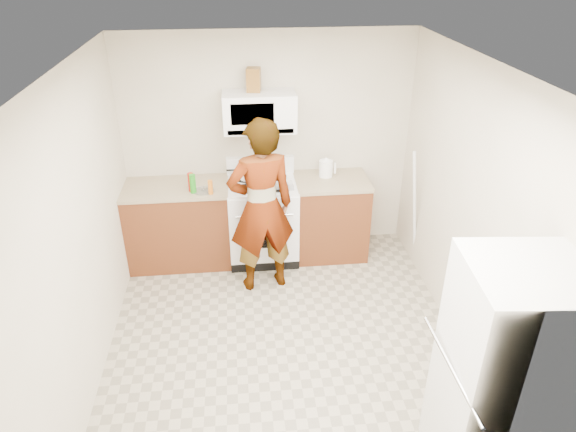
{
  "coord_description": "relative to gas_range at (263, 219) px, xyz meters",
  "views": [
    {
      "loc": [
        -0.35,
        -3.63,
        3.3
      ],
      "look_at": [
        0.09,
        0.55,
        1.01
      ],
      "focal_mm": 32.0,
      "sensor_mm": 36.0,
      "label": 1
    }
  ],
  "objects": [
    {
      "name": "floor",
      "position": [
        0.1,
        -1.48,
        -0.49
      ],
      "size": [
        3.6,
        3.6,
        0.0
      ],
      "primitive_type": "plane",
      "color": "gray",
      "rests_on": "ground"
    },
    {
      "name": "back_wall",
      "position": [
        0.1,
        0.31,
        0.76
      ],
      "size": [
        3.2,
        0.02,
        2.5
      ],
      "primitive_type": "cube",
      "color": "beige",
      "rests_on": "floor"
    },
    {
      "name": "right_wall",
      "position": [
        1.69,
        -1.48,
        0.76
      ],
      "size": [
        0.02,
        3.6,
        2.5
      ],
      "primitive_type": "cube",
      "color": "beige",
      "rests_on": "floor"
    },
    {
      "name": "cabinet_left",
      "position": [
        -0.94,
        0.01,
        -0.04
      ],
      "size": [
        1.12,
        0.62,
        0.9
      ],
      "primitive_type": "cube",
      "color": "brown",
      "rests_on": "floor"
    },
    {
      "name": "counter_left",
      "position": [
        -0.94,
        0.01,
        0.43
      ],
      "size": [
        1.14,
        0.64,
        0.03
      ],
      "primitive_type": "cube",
      "color": "tan",
      "rests_on": "cabinet_left"
    },
    {
      "name": "cabinet_right",
      "position": [
        0.78,
        0.01,
        -0.04
      ],
      "size": [
        0.8,
        0.62,
        0.9
      ],
      "primitive_type": "cube",
      "color": "brown",
      "rests_on": "floor"
    },
    {
      "name": "counter_right",
      "position": [
        0.78,
        0.01,
        0.43
      ],
      "size": [
        0.82,
        0.64,
        0.03
      ],
      "primitive_type": "cube",
      "color": "tan",
      "rests_on": "cabinet_right"
    },
    {
      "name": "gas_range",
      "position": [
        0.0,
        0.0,
        0.0
      ],
      "size": [
        0.76,
        0.65,
        1.13
      ],
      "color": "white",
      "rests_on": "floor"
    },
    {
      "name": "microwave",
      "position": [
        0.0,
        0.13,
        1.21
      ],
      "size": [
        0.76,
        0.38,
        0.4
      ],
      "primitive_type": "cube",
      "color": "white",
      "rests_on": "back_wall"
    },
    {
      "name": "person",
      "position": [
        -0.04,
        -0.57,
        0.44
      ],
      "size": [
        0.75,
        0.57,
        1.86
      ],
      "primitive_type": "imported",
      "rotation": [
        0.0,
        0.0,
        3.34
      ],
      "color": "tan",
      "rests_on": "floor"
    },
    {
      "name": "fridge",
      "position": [
        1.34,
        -2.94,
        0.36
      ],
      "size": [
        0.76,
        0.76,
        1.7
      ],
      "primitive_type": "cube",
      "rotation": [
        0.0,
        0.0,
        -0.09
      ],
      "color": "beige",
      "rests_on": "floor"
    },
    {
      "name": "kettle",
      "position": [
        0.73,
        0.11,
        0.54
      ],
      "size": [
        0.16,
        0.16,
        0.18
      ],
      "primitive_type": "cylinder",
      "rotation": [
        0.0,
        0.0,
        -0.04
      ],
      "color": "white",
      "rests_on": "counter_right"
    },
    {
      "name": "jug",
      "position": [
        -0.05,
        0.18,
        1.53
      ],
      "size": [
        0.16,
        0.16,
        0.24
      ],
      "primitive_type": "cube",
      "rotation": [
        0.0,
        0.0,
        -0.15
      ],
      "color": "brown",
      "rests_on": "microwave"
    },
    {
      "name": "saucepan",
      "position": [
        -0.14,
        0.11,
        0.53
      ],
      "size": [
        0.28,
        0.28,
        0.12
      ],
      "primitive_type": "cylinder",
      "rotation": [
        0.0,
        0.0,
        0.38
      ],
      "color": "silver",
      "rests_on": "gas_range"
    },
    {
      "name": "tray",
      "position": [
        0.2,
        -0.14,
        0.47
      ],
      "size": [
        0.26,
        0.18,
        0.05
      ],
      "primitive_type": "cube",
      "rotation": [
        0.0,
        0.0,
        0.06
      ],
      "color": "white",
      "rests_on": "gas_range"
    },
    {
      "name": "bottle_spray",
      "position": [
        -0.75,
        -0.12,
        0.55
      ],
      "size": [
        0.07,
        0.07,
        0.2
      ],
      "primitive_type": "cylinder",
      "rotation": [
        0.0,
        0.0,
        0.21
      ],
      "color": "#B8180D",
      "rests_on": "counter_left"
    },
    {
      "name": "bottle_hot_sauce",
      "position": [
        -0.55,
        -0.22,
        0.53
      ],
      "size": [
        0.05,
        0.05,
        0.15
      ],
      "primitive_type": "cylinder",
      "rotation": [
        0.0,
        0.0,
        0.02
      ],
      "color": "orange",
      "rests_on": "counter_left"
    },
    {
      "name": "bottle_green_cap",
      "position": [
        -0.73,
        -0.17,
        0.55
      ],
      "size": [
        0.08,
        0.08,
        0.21
      ],
      "primitive_type": "cylinder",
      "rotation": [
        0.0,
        0.0,
        0.26
      ],
      "color": "#1D8217",
      "rests_on": "counter_left"
    },
    {
      "name": "pot_lid",
      "position": [
        -0.63,
        -0.14,
        0.46
      ],
      "size": [
        0.25,
        0.25,
        0.01
      ],
      "primitive_type": "cylinder",
      "rotation": [
        0.0,
        0.0,
        -0.12
      ],
      "color": "silver",
      "rests_on": "counter_left"
    },
    {
      "name": "broom",
      "position": [
        1.64,
        -0.35,
        0.22
      ],
      "size": [
        0.26,
        0.2,
        1.4
      ],
      "primitive_type": "cylinder",
      "rotation": [
        0.14,
        -0.14,
        -0.16
      ],
      "color": "silver",
      "rests_on": "floor"
    }
  ]
}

